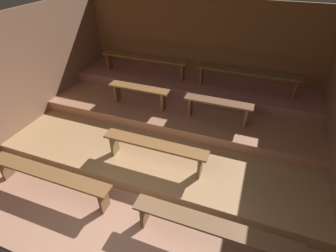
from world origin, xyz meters
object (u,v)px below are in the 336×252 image
(bench_middle_left, at_px, (139,91))
(bench_upper_right, at_px, (247,75))
(bench_middle_right, at_px, (218,106))
(bench_lower_center, at_px, (155,147))
(bench_floor_right, at_px, (213,228))
(bench_floor_left, at_px, (49,176))
(bench_upper_left, at_px, (144,60))

(bench_middle_left, xyz_separation_m, bench_upper_right, (2.22, 1.20, 0.25))
(bench_middle_right, distance_m, bench_upper_right, 1.29)
(bench_upper_right, bearing_deg, bench_lower_center, -114.64)
(bench_middle_right, xyz_separation_m, bench_upper_right, (0.41, 1.20, 0.25))
(bench_middle_left, height_order, bench_middle_right, same)
(bench_floor_right, relative_size, bench_lower_center, 1.20)
(bench_lower_center, xyz_separation_m, bench_middle_right, (0.81, 1.47, 0.21))
(bench_middle_left, bearing_deg, bench_upper_right, 28.38)
(bench_floor_left, height_order, bench_upper_right, bench_upper_right)
(bench_floor_left, distance_m, bench_lower_center, 1.84)
(bench_floor_right, height_order, bench_upper_right, bench_upper_right)
(bench_floor_left, bearing_deg, bench_upper_right, 54.05)
(bench_upper_left, bearing_deg, bench_upper_right, 0.00)
(bench_lower_center, distance_m, bench_middle_left, 1.79)
(bench_lower_center, bearing_deg, bench_upper_left, 117.86)
(bench_lower_center, relative_size, bench_upper_right, 0.81)
(bench_floor_left, xyz_separation_m, bench_upper_right, (2.71, 3.73, 0.67))
(bench_middle_right, relative_size, bench_upper_right, 0.59)
(bench_floor_left, bearing_deg, bench_middle_right, 47.80)
(bench_floor_left, xyz_separation_m, bench_floor_right, (2.78, 0.00, 0.00))
(bench_floor_left, relative_size, bench_upper_left, 0.97)
(bench_floor_right, bearing_deg, bench_middle_right, 100.81)
(bench_floor_right, xyz_separation_m, bench_middle_left, (-2.30, 2.53, 0.42))
(bench_floor_left, xyz_separation_m, bench_middle_left, (0.48, 2.53, 0.42))
(bench_lower_center, height_order, bench_middle_left, bench_middle_left)
(bench_lower_center, height_order, bench_middle_right, bench_middle_right)
(bench_floor_left, height_order, bench_middle_right, bench_middle_right)
(bench_upper_right, bearing_deg, bench_middle_left, -151.62)
(bench_middle_left, xyz_separation_m, bench_middle_right, (1.81, 0.00, 0.00))
(bench_floor_left, distance_m, bench_middle_right, 3.44)
(bench_upper_right, bearing_deg, bench_middle_right, -108.90)
(bench_upper_left, height_order, bench_upper_right, same)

